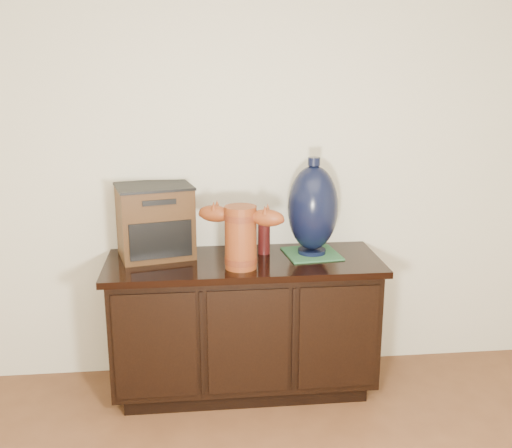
{
  "coord_description": "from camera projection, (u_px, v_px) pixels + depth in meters",
  "views": [
    {
      "loc": [
        -0.26,
        -0.79,
        1.76
      ],
      "look_at": [
        0.06,
        2.18,
        0.96
      ],
      "focal_mm": 42.0,
      "sensor_mm": 36.0,
      "label": 1
    }
  ],
  "objects": [
    {
      "name": "tv_radio",
      "position": [
        155.0,
        221.0,
        3.21
      ],
      "size": [
        0.45,
        0.39,
        0.39
      ],
      "rotation": [
        0.0,
        0.0,
        0.23
      ],
      "color": "#3D240F",
      "rests_on": "sideboard"
    },
    {
      "name": "terracotta_vessel",
      "position": [
        241.0,
        233.0,
        3.02
      ],
      "size": [
        0.45,
        0.26,
        0.32
      ],
      "rotation": [
        0.0,
        0.0,
        -0.42
      ],
      "color": "brown",
      "rests_on": "sideboard"
    },
    {
      "name": "sideboard",
      "position": [
        244.0,
        324.0,
        3.28
      ],
      "size": [
        1.46,
        0.56,
        0.75
      ],
      "color": "black",
      "rests_on": "ground"
    },
    {
      "name": "spray_can",
      "position": [
        264.0,
        237.0,
        3.27
      ],
      "size": [
        0.07,
        0.07,
        0.19
      ],
      "color": "#540E0E",
      "rests_on": "sideboard"
    },
    {
      "name": "room",
      "position": [
        368.0,
        379.0,
        0.91
      ],
      "size": [
        5.0,
        5.0,
        5.0
      ],
      "color": "brown",
      "rests_on": "ground"
    },
    {
      "name": "lamp_base",
      "position": [
        313.0,
        208.0,
        3.21
      ],
      "size": [
        0.3,
        0.3,
        0.53
      ],
      "rotation": [
        0.0,
        0.0,
        0.11
      ],
      "color": "black",
      "rests_on": "green_mat"
    },
    {
      "name": "green_mat",
      "position": [
        312.0,
        254.0,
        3.28
      ],
      "size": [
        0.31,
        0.31,
        0.01
      ],
      "primitive_type": "cube",
      "rotation": [
        0.0,
        0.0,
        0.11
      ],
      "color": "#2B6039",
      "rests_on": "sideboard"
    }
  ]
}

